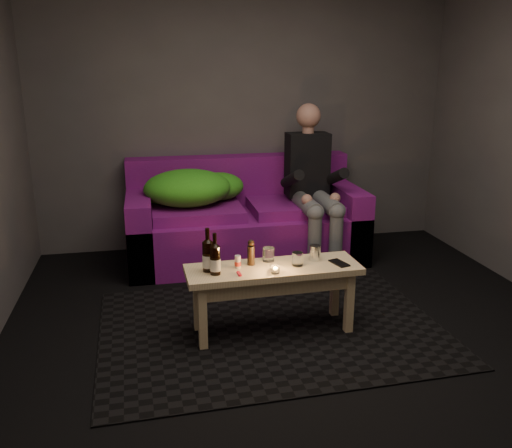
{
  "coord_description": "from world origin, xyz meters",
  "views": [
    {
      "loc": [
        -0.96,
        -2.96,
        1.77
      ],
      "look_at": [
        -0.11,
        1.19,
        0.51
      ],
      "focal_mm": 38.0,
      "sensor_mm": 36.0,
      "label": 1
    }
  ],
  "objects": [
    {
      "name": "beer_bottle_b",
      "position": [
        -0.57,
        0.24,
        0.58
      ],
      "size": [
        0.07,
        0.07,
        0.27
      ],
      "color": "black",
      "rests_on": "coffee_table"
    },
    {
      "name": "beer_bottle_a",
      "position": [
        -0.61,
        0.31,
        0.58
      ],
      "size": [
        0.07,
        0.07,
        0.29
      ],
      "color": "black",
      "rests_on": "coffee_table"
    },
    {
      "name": "room",
      "position": [
        0.0,
        0.47,
        1.64
      ],
      "size": [
        4.5,
        4.5,
        4.5
      ],
      "color": "silver",
      "rests_on": "ground"
    },
    {
      "name": "steel_cup",
      "position": [
        0.13,
        0.37,
        0.53
      ],
      "size": [
        0.08,
        0.08,
        0.1
      ],
      "primitive_type": "cylinder",
      "rotation": [
        0.0,
        0.0,
        0.13
      ],
      "color": "silver",
      "rests_on": "coffee_table"
    },
    {
      "name": "red_lighter",
      "position": [
        -0.42,
        0.21,
        0.48
      ],
      "size": [
        0.02,
        0.07,
        0.01
      ],
      "primitive_type": "cube",
      "rotation": [
        0.0,
        0.0,
        0.06
      ],
      "color": "red",
      "rests_on": "coffee_table"
    },
    {
      "name": "green_blanket",
      "position": [
        -0.56,
        1.81,
        0.69
      ],
      "size": [
        0.94,
        0.64,
        0.32
      ],
      "color": "#31961B",
      "rests_on": "sofa"
    },
    {
      "name": "pepper_mill",
      "position": [
        -0.31,
        0.37,
        0.54
      ],
      "size": [
        0.06,
        0.06,
        0.13
      ],
      "primitive_type": "cylinder",
      "rotation": [
        0.0,
        0.0,
        0.23
      ],
      "color": "black",
      "rests_on": "coffee_table"
    },
    {
      "name": "tealight",
      "position": [
        -0.19,
        0.19,
        0.5
      ],
      "size": [
        0.06,
        0.06,
        0.04
      ],
      "color": "white",
      "rests_on": "coffee_table"
    },
    {
      "name": "floor",
      "position": [
        0.0,
        0.0,
        0.0
      ],
      "size": [
        4.5,
        4.5,
        0.0
      ],
      "primitive_type": "plane",
      "color": "black",
      "rests_on": "ground"
    },
    {
      "name": "tumbler_back",
      "position": [
        -0.18,
        0.41,
        0.52
      ],
      "size": [
        0.1,
        0.1,
        0.09
      ],
      "primitive_type": "cylinder",
      "rotation": [
        0.0,
        0.0,
        -0.29
      ],
      "color": "white",
      "rests_on": "coffee_table"
    },
    {
      "name": "coffee_table",
      "position": [
        -0.17,
        0.3,
        0.39
      ],
      "size": [
        1.17,
        0.4,
        0.47
      ],
      "rotation": [
        0.0,
        0.0,
        0.03
      ],
      "color": "tan",
      "rests_on": "rug"
    },
    {
      "name": "salt_shaker",
      "position": [
        -0.41,
        0.33,
        0.52
      ],
      "size": [
        0.04,
        0.04,
        0.08
      ],
      "primitive_type": "cylinder",
      "rotation": [
        0.0,
        0.0,
        0.11
      ],
      "color": "silver",
      "rests_on": "coffee_table"
    },
    {
      "name": "sofa",
      "position": [
        -0.09,
        1.82,
        0.33
      ],
      "size": [
        2.13,
        0.96,
        0.92
      ],
      "color": "#750F6E",
      "rests_on": "floor"
    },
    {
      "name": "rug",
      "position": [
        -0.17,
        0.35,
        0.01
      ],
      "size": [
        2.37,
        1.75,
        0.01
      ],
      "primitive_type": "cube",
      "rotation": [
        0.0,
        0.0,
        0.03
      ],
      "color": "black",
      "rests_on": "floor"
    },
    {
      "name": "smartphone",
      "position": [
        0.27,
        0.26,
        0.48
      ],
      "size": [
        0.12,
        0.17,
        0.01
      ],
      "primitive_type": "cube",
      "rotation": [
        0.0,
        0.0,
        0.29
      ],
      "color": "black",
      "rests_on": "coffee_table"
    },
    {
      "name": "person",
      "position": [
        0.51,
        1.65,
        0.74
      ],
      "size": [
        0.38,
        0.88,
        1.42
      ],
      "color": "black",
      "rests_on": "sofa"
    },
    {
      "name": "tumbler_front",
      "position": [
        -0.01,
        0.29,
        0.52
      ],
      "size": [
        0.08,
        0.08,
        0.09
      ],
      "primitive_type": "cylinder",
      "rotation": [
        0.0,
        0.0,
        -0.18
      ],
      "color": "white",
      "rests_on": "coffee_table"
    }
  ]
}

